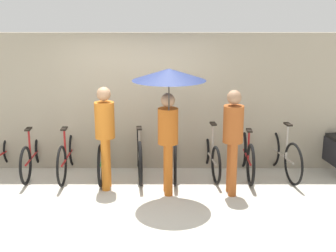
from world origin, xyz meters
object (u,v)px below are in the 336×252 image
object	(u,v)px
parked_bicycle_4	(140,154)
parked_bicycle_8	(283,154)
parked_bicycle_5	(176,153)
parked_bicycle_2	(69,155)
parked_bicycle_6	(211,155)
pedestrian_leading	(106,130)
pedestrian_center	(170,94)
pedestrian_trailing	(234,134)
parked_bicycle_3	(104,155)
parked_bicycle_7	(247,155)
parked_bicycle_1	(34,155)

from	to	relation	value
parked_bicycle_4	parked_bicycle_8	world-z (taller)	parked_bicycle_8
parked_bicycle_5	parked_bicycle_2	bearing A→B (deg)	92.42
parked_bicycle_6	parked_bicycle_2	bearing A→B (deg)	85.02
pedestrian_leading	parked_bicycle_2	bearing A→B (deg)	-38.76
pedestrian_center	parked_bicycle_5	bearing A→B (deg)	-102.37
parked_bicycle_2	parked_bicycle_6	bearing A→B (deg)	-89.04
parked_bicycle_5	parked_bicycle_6	world-z (taller)	parked_bicycle_5
pedestrian_leading	pedestrian_trailing	size ratio (longest dim) A/B	1.00
parked_bicycle_3	parked_bicycle_6	world-z (taller)	parked_bicycle_6
parked_bicycle_6	parked_bicycle_7	world-z (taller)	parked_bicycle_7
pedestrian_trailing	parked_bicycle_5	bearing A→B (deg)	-50.04
parked_bicycle_2	pedestrian_trailing	bearing A→B (deg)	-107.82
pedestrian_leading	pedestrian_trailing	distance (m)	2.06
pedestrian_leading	pedestrian_trailing	bearing A→B (deg)	174.49
parked_bicycle_6	parked_bicycle_7	bearing A→B (deg)	-104.29
parked_bicycle_1	parked_bicycle_2	bearing A→B (deg)	-97.35
parked_bicycle_5	pedestrian_center	distance (m)	1.64
pedestrian_leading	parked_bicycle_8	bearing A→B (deg)	-166.91
parked_bicycle_7	parked_bicycle_1	bearing A→B (deg)	90.08
parked_bicycle_1	parked_bicycle_6	world-z (taller)	parked_bicycle_6
parked_bicycle_4	pedestrian_center	world-z (taller)	pedestrian_center
parked_bicycle_4	pedestrian_center	xyz separation A→B (m)	(0.52, -0.94, 1.26)
parked_bicycle_3	parked_bicycle_7	xyz separation A→B (m)	(2.55, 0.02, -0.00)
parked_bicycle_2	pedestrian_center	world-z (taller)	pedestrian_center
pedestrian_center	pedestrian_trailing	size ratio (longest dim) A/B	1.20
parked_bicycle_6	pedestrian_center	xyz separation A→B (m)	(-0.75, -1.02, 1.31)
pedestrian_leading	parked_bicycle_7	bearing A→B (deg)	-164.63
parked_bicycle_4	parked_bicycle_7	distance (m)	1.91
parked_bicycle_1	pedestrian_trailing	world-z (taller)	pedestrian_trailing
parked_bicycle_1	parked_bicycle_4	distance (m)	1.92
parked_bicycle_5	pedestrian_leading	size ratio (longest dim) A/B	1.07
parked_bicycle_4	parked_bicycle_8	distance (m)	2.55
pedestrian_leading	pedestrian_center	world-z (taller)	pedestrian_center
parked_bicycle_5	parked_bicycle_8	bearing A→B (deg)	-90.92
parked_bicycle_1	parked_bicycle_8	xyz separation A→B (m)	(4.46, -0.05, 0.04)
parked_bicycle_1	parked_bicycle_3	xyz separation A→B (m)	(1.28, -0.10, 0.03)
parked_bicycle_3	pedestrian_leading	world-z (taller)	pedestrian_leading
pedestrian_center	parked_bicycle_6	bearing A→B (deg)	-132.23
parked_bicycle_5	pedestrian_center	bearing A→B (deg)	174.03
parked_bicycle_4	parked_bicycle_5	size ratio (longest dim) A/B	0.94
parked_bicycle_4	parked_bicycle_7	xyz separation A→B (m)	(1.91, -0.00, -0.02)
parked_bicycle_8	parked_bicycle_4	bearing A→B (deg)	81.65
parked_bicycle_2	parked_bicycle_6	distance (m)	2.55
parked_bicycle_4	pedestrian_trailing	distance (m)	1.86
parked_bicycle_7	parked_bicycle_8	bearing A→B (deg)	-85.55
parked_bicycle_6	pedestrian_trailing	distance (m)	1.17
parked_bicycle_8	pedestrian_leading	size ratio (longest dim) A/B	1.00
parked_bicycle_1	pedestrian_center	bearing A→B (deg)	-114.18
parked_bicycle_1	pedestrian_leading	world-z (taller)	pedestrian_leading
parked_bicycle_3	parked_bicycle_4	size ratio (longest dim) A/B	1.02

